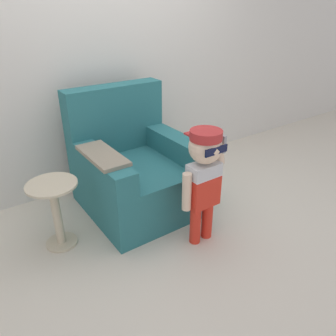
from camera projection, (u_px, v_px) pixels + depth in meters
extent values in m
plane|color=beige|center=(157.00, 207.00, 3.06)|extent=(10.00, 10.00, 0.00)
cube|color=silver|center=(108.00, 52.00, 3.07)|extent=(10.00, 0.05, 2.60)
cube|color=#286B70|center=(139.00, 185.00, 2.98)|extent=(0.93, 0.99, 0.44)
cube|color=#286B70|center=(115.00, 118.00, 3.04)|extent=(0.93, 0.19, 0.61)
cube|color=#286B70|center=(104.00, 168.00, 2.58)|extent=(0.19, 0.80, 0.20)
cube|color=#286B70|center=(179.00, 147.00, 2.96)|extent=(0.19, 0.80, 0.20)
cube|color=gray|center=(102.00, 155.00, 2.53)|extent=(0.23, 0.55, 0.03)
cylinder|color=red|center=(195.00, 224.00, 2.55)|extent=(0.09, 0.09, 0.33)
cylinder|color=red|center=(207.00, 219.00, 2.61)|extent=(0.09, 0.09, 0.33)
cube|color=red|center=(203.00, 191.00, 2.45)|extent=(0.24, 0.14, 0.24)
cube|color=silver|center=(204.00, 170.00, 2.37)|extent=(0.24, 0.14, 0.10)
sphere|color=beige|center=(205.00, 147.00, 2.29)|extent=(0.24, 0.24, 0.24)
cylinder|color=#B22828|center=(206.00, 135.00, 2.25)|extent=(0.23, 0.23, 0.07)
cube|color=#B22828|center=(196.00, 134.00, 2.34)|extent=(0.14, 0.11, 0.01)
cube|color=#0F1433|center=(216.00, 151.00, 2.21)|extent=(0.19, 0.01, 0.05)
cylinder|color=beige|center=(187.00, 192.00, 2.35)|extent=(0.07, 0.07, 0.29)
cylinder|color=beige|center=(219.00, 153.00, 2.40)|extent=(0.10, 0.07, 0.18)
cube|color=gray|center=(222.00, 144.00, 2.35)|extent=(0.02, 0.07, 0.13)
cylinder|color=beige|center=(62.00, 242.00, 2.60)|extent=(0.24, 0.24, 0.02)
cylinder|color=beige|center=(57.00, 216.00, 2.48)|extent=(0.07, 0.07, 0.52)
cylinder|color=beige|center=(51.00, 185.00, 2.36)|extent=(0.37, 0.37, 0.02)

